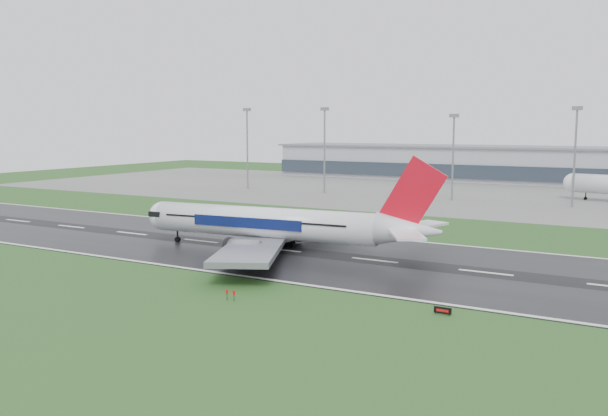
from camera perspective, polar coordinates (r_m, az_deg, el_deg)
The scene contains 10 objects.
ground at distance 115.04m, azimuth 6.48°, elevation -4.80°, with size 520.00×520.00×0.00m, color #214A1B.
runway at distance 115.03m, azimuth 6.48°, elevation -4.78°, with size 400.00×45.00×0.10m, color black.
apron at distance 234.18m, azimuth 18.33°, elevation 1.09°, with size 400.00×130.00×0.08m, color slate.
terminal at distance 292.59m, azimuth 20.61°, elevation 3.65°, with size 240.00×36.00×15.00m, color #989AA3.
main_airliner at distance 121.13m, azimuth -1.98°, elevation 0.29°, with size 61.98×59.03×18.30m, color white, non-canonical shape.
runway_sign at distance 84.02m, azimuth 12.55°, elevation -9.16°, with size 2.30×0.26×1.04m, color black, non-canonical shape.
floodmast_0 at distance 246.86m, azimuth -5.20°, elevation 5.28°, with size 0.64×0.64×30.44m, color gray.
floodmast_1 at distance 229.43m, azimuth 1.89°, elevation 5.11°, with size 0.64×0.64×30.20m, color gray.
floodmast_2 at distance 212.03m, azimuth 13.45°, elevation 4.35°, with size 0.64×0.64×27.38m, color gray.
floodmast_3 at distance 205.14m, azimuth 23.49°, elevation 4.10°, with size 0.64×0.64×29.23m, color gray.
Camera 1 is at (42.97, -103.94, 24.21)m, focal length 36.87 mm.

